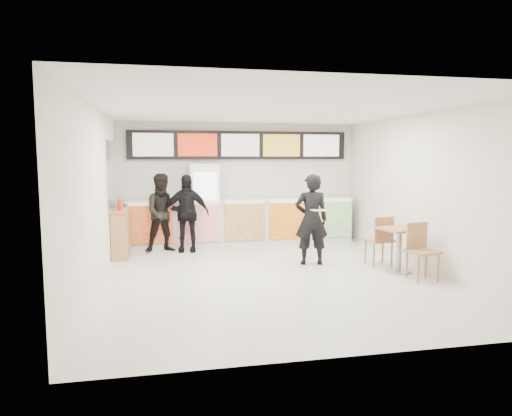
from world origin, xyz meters
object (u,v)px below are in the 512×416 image
object	(u,v)px
condiment_ledge	(121,233)
customer_mid	(186,213)
service_counter	(242,221)
customer_main	(311,219)
drinks_fridge	(204,205)
cafe_table	(399,241)
customer_left	(164,213)

from	to	relation	value
condiment_ledge	customer_mid	bearing A→B (deg)	13.98
service_counter	condiment_ledge	distance (m)	2.98
customer_main	drinks_fridge	bearing A→B (deg)	-43.30
cafe_table	service_counter	bearing A→B (deg)	115.23
condiment_ledge	cafe_table	bearing A→B (deg)	-24.07
cafe_table	condiment_ledge	bearing A→B (deg)	144.93
customer_main	condiment_ledge	bearing A→B (deg)	-12.48
service_counter	condiment_ledge	bearing A→B (deg)	-161.05
service_counter	drinks_fridge	xyz separation A→B (m)	(-0.93, 0.02, 0.43)
drinks_fridge	customer_mid	xyz separation A→B (m)	(-0.47, -0.63, -0.12)
customer_main	cafe_table	distance (m)	1.73
drinks_fridge	condiment_ledge	world-z (taller)	drinks_fridge
service_counter	drinks_fridge	world-z (taller)	drinks_fridge
service_counter	customer_mid	xyz separation A→B (m)	(-1.40, -0.62, 0.31)
customer_left	cafe_table	xyz separation A→B (m)	(4.34, -2.77, -0.31)
drinks_fridge	cafe_table	bearing A→B (deg)	-44.71
customer_left	customer_mid	world-z (taller)	customer_left
drinks_fridge	service_counter	bearing A→B (deg)	-0.99
customer_left	customer_mid	size ratio (longest dim) A/B	1.01
service_counter	customer_main	bearing A→B (deg)	-67.45
cafe_table	customer_mid	bearing A→B (deg)	133.86
service_counter	customer_main	distance (m)	2.62
service_counter	customer_left	xyz separation A→B (m)	(-1.91, -0.54, 0.32)
customer_left	condiment_ledge	world-z (taller)	customer_left
cafe_table	condiment_ledge	world-z (taller)	condiment_ledge
customer_mid	customer_left	bearing A→B (deg)	-179.77
service_counter	customer_mid	distance (m)	1.56
cafe_table	condiment_ledge	xyz separation A→B (m)	(-5.25, 2.34, -0.05)
customer_mid	condiment_ledge	size ratio (longest dim) A/B	1.42
customer_main	customer_mid	bearing A→B (deg)	-28.55
customer_main	customer_mid	xyz separation A→B (m)	(-2.40, 1.78, -0.03)
drinks_fridge	condiment_ledge	xyz separation A→B (m)	(-1.89, -0.98, -0.47)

